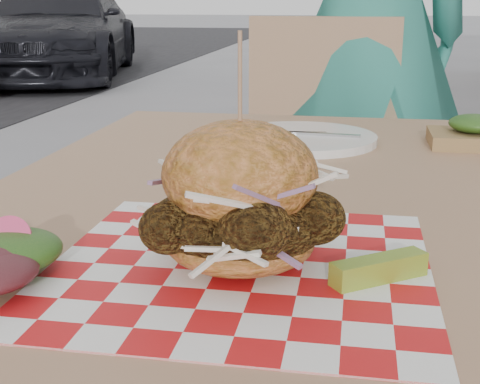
{
  "coord_description": "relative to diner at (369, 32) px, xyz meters",
  "views": [
    {
      "loc": [
        0.26,
        -0.92,
        1.0
      ],
      "look_at": [
        0.15,
        -0.33,
        0.82
      ],
      "focal_mm": 50.0,
      "sensor_mm": 36.0,
      "label": 1
    }
  ],
  "objects": [
    {
      "name": "sandwich",
      "position": [
        -0.13,
        -1.41,
        -0.09
      ],
      "size": [
        0.19,
        0.19,
        0.22
      ],
      "color": "#C97538",
      "rests_on": "paper_liner"
    },
    {
      "name": "paper_liner",
      "position": [
        -0.13,
        -1.41,
        -0.15
      ],
      "size": [
        0.36,
        0.36,
        0.0
      ],
      "primitive_type": "cube",
      "color": "red",
      "rests_on": "patio_table"
    },
    {
      "name": "diner",
      "position": [
        0.0,
        0.0,
        0.0
      ],
      "size": [
        0.77,
        0.64,
        1.81
      ],
      "primitive_type": "imported",
      "rotation": [
        0.0,
        0.0,
        3.5
      ],
      "color": "teal",
      "rests_on": "ground"
    },
    {
      "name": "place_setting",
      "position": [
        -0.12,
        -0.82,
        -0.15
      ],
      "size": [
        0.27,
        0.27,
        0.02
      ],
      "color": "white",
      "rests_on": "patio_table"
    },
    {
      "name": "pickle_spear",
      "position": [
        0.0,
        -1.43,
        -0.14
      ],
      "size": [
        0.09,
        0.07,
        0.02
      ],
      "primitive_type": "cube",
      "rotation": [
        0.0,
        0.0,
        0.63
      ],
      "color": "olive",
      "rests_on": "paper_liner"
    },
    {
      "name": "patio_table",
      "position": [
        -0.12,
        -1.15,
        -0.23
      ],
      "size": [
        0.8,
        1.2,
        0.75
      ],
      "color": "tan",
      "rests_on": "ground"
    },
    {
      "name": "patio_chair",
      "position": [
        -0.11,
        -0.21,
        -0.35
      ],
      "size": [
        0.45,
        0.46,
        0.95
      ],
      "rotation": [
        0.0,
        0.0,
        -0.07
      ],
      "color": "tan",
      "rests_on": "ground"
    },
    {
      "name": "car_dark",
      "position": [
        -3.88,
        6.37,
        -0.3
      ],
      "size": [
        2.61,
        4.44,
        1.21
      ],
      "primitive_type": "imported",
      "rotation": [
        0.0,
        0.0,
        0.23
      ],
      "color": "black",
      "rests_on": "ground"
    },
    {
      "name": "kraft_tray",
      "position": [
        0.18,
        -0.81,
        -0.13
      ],
      "size": [
        0.15,
        0.12,
        0.06
      ],
      "color": "olive",
      "rests_on": "patio_table"
    }
  ]
}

